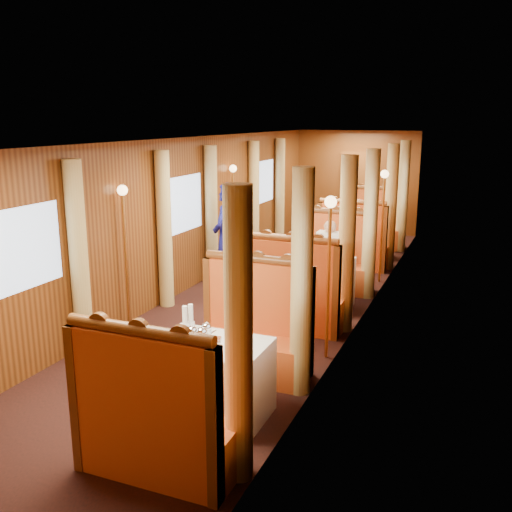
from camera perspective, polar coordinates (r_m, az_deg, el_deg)
The scene contains 47 objects.
floor at distance 8.98m, azimuth 1.33°, elevation -4.51°, with size 3.00×12.00×0.01m, color black, non-canonical shape.
ceiling at distance 8.54m, azimuth 1.42°, elevation 11.64°, with size 3.00×12.00×0.01m, color silver, non-canonical shape.
wall_far at distance 14.39m, azimuth 9.98°, elevation 7.29°, with size 3.00×2.50×0.01m, color brown, non-canonical shape.
wall_left at distance 9.30m, azimuth -7.31°, elevation 3.96°, with size 12.00×2.50×0.01m, color brown, non-canonical shape.
wall_right at distance 8.27m, azimuth 11.14°, elevation 2.59°, with size 12.00×2.50×0.01m, color brown, non-canonical shape.
doorway_far at distance 14.39m, azimuth 9.92°, elevation 6.29°, with size 0.80×0.04×2.00m, color brown.
table_near at distance 5.58m, azimuth -4.41°, elevation -12.18°, with size 1.05×0.72×0.75m, color white.
banquette_near_fwd at distance 4.78m, azimuth -10.08°, elevation -16.44°, with size 1.30×0.55×1.34m.
banquette_near_aft at distance 6.41m, azimuth -0.33°, elevation -8.15°, with size 1.30×0.55×1.34m.
table_mid at distance 8.65m, azimuth 6.00°, elevation -2.72°, with size 1.05×0.72×0.75m, color white.
banquette_mid_fwd at distance 7.70m, azimuth 3.87°, elevation -4.35°, with size 1.30×0.55×1.34m.
banquette_mid_aft at distance 9.58m, azimuth 7.71°, elevation -0.84°, with size 1.30×0.55×1.34m.
table_far at distance 11.95m, azimuth 10.73°, elevation 1.72°, with size 1.05×0.72×0.75m, color white.
banquette_far_fwd at distance 10.97m, azimuth 9.66°, elevation 0.96°, with size 1.30×0.55×1.34m.
banquette_far_aft at distance 12.92m, azimuth 11.66°, elevation 2.79°, with size 1.30×0.55×1.34m.
tea_tray at distance 5.44m, azimuth -5.43°, elevation -8.52°, with size 0.34×0.26×0.01m, color silver.
teapot_left at distance 5.41m, azimuth -6.41°, elevation -8.01°, with size 0.16×0.12×0.13m, color silver, non-canonical shape.
teapot_right at distance 5.34m, azimuth -5.44°, elevation -8.24°, with size 0.17×0.13×0.14m, color silver, non-canonical shape.
teapot_back at distance 5.47m, azimuth -4.97°, elevation -7.71°, with size 0.16×0.12×0.13m, color silver, non-canonical shape.
fruit_plate at distance 5.22m, azimuth -1.70°, elevation -9.29°, with size 0.24×0.24×0.05m.
cup_inboard at distance 5.68m, azimuth -7.11°, elevation -6.51°, with size 0.08×0.08×0.26m.
cup_outboard at distance 5.72m, azimuth -6.53°, elevation -6.35°, with size 0.08×0.08×0.26m.
rose_vase_mid at distance 8.47m, azimuth 6.24°, elevation 0.79°, with size 0.06×0.06×0.36m.
rose_vase_far at distance 11.86m, azimuth 10.81°, elevation 4.35°, with size 0.06×0.06×0.36m.
window_left_near at distance 6.50m, azimuth -22.51°, elevation 0.59°, with size 1.20×0.90×0.01m, color #97ADCD, non-canonical shape.
curtain_left_near_b at distance 7.05m, azimuth -17.30°, elevation -0.32°, with size 0.22×0.22×2.35m, color tan.
window_right_near at distance 4.93m, azimuth 3.04°, elevation -2.32°, with size 1.20×0.90×0.01m, color #97ADCD, non-canonical shape.
curtain_right_near_a at distance 4.37m, azimuth -1.74°, elevation -8.28°, with size 0.22×0.22×2.35m, color tan.
curtain_right_near_b at distance 5.75m, azimuth 4.58°, elevation -2.85°, with size 0.22×0.22×2.35m, color tan.
window_left_mid at distance 9.27m, azimuth -7.27°, elevation 5.17°, with size 1.20×0.90×0.01m, color #97ADCD, non-canonical shape.
curtain_left_mid_a at distance 8.60m, azimuth -9.14°, elevation 2.58°, with size 0.22×0.22×2.35m, color tan.
curtain_left_mid_b at distance 9.94m, azimuth -4.49°, elevation 4.21°, with size 0.22×0.22×2.35m, color tan.
window_right_mid at distance 8.24m, azimuth 11.10°, elevation 3.96°, with size 1.20×0.90×0.01m, color #97ADCD, non-canonical shape.
curtain_right_mid_a at distance 7.56m, azimuth 9.06°, elevation 1.06°, with size 0.22×0.22×2.35m, color tan.
curtain_right_mid_b at distance 9.06m, azimuth 11.35°, elevation 3.05°, with size 0.22×0.22×2.35m, color tan.
window_left_far at distance 12.41m, azimuth 0.72°, elevation 7.42°, with size 1.20×0.90×0.01m, color #97ADCD, non-canonical shape.
curtain_left_far_a at distance 11.68m, azimuth -0.21°, elevation 5.68°, with size 0.22×0.22×2.35m, color tan.
curtain_left_far_b at distance 13.13m, azimuth 2.40°, elevation 6.55°, with size 0.22×0.22×2.35m, color tan.
window_right_far at distance 11.66m, azimuth 14.52°, elevation 6.59°, with size 1.20×0.90×0.01m, color #97ADCD, non-canonical shape.
curtain_right_far_a at distance 10.95m, azimuth 13.32°, elevation 4.76°, with size 0.22×0.22×2.35m, color tan.
curtain_right_far_b at distance 12.47m, azimuth 14.47°, elevation 5.75°, with size 0.22×0.22×2.35m, color tan.
sconce_left_fore at distance 7.77m, azimuth -13.02°, elevation 2.80°, with size 0.14×0.14×1.95m.
sconce_right_fore at distance 6.59m, azimuth 7.35°, elevation 1.12°, with size 0.14×0.14×1.95m.
sconce_left_aft at distance 10.78m, azimuth -2.29°, elevation 6.11°, with size 0.14×0.14×1.95m.
sconce_right_aft at distance 9.96m, azimuth 12.60°, elevation 5.17°, with size 0.14×0.14×1.95m.
steward at distance 9.24m, azimuth -2.96°, elevation 1.80°, with size 0.66×0.43×1.81m, color navy.
passenger at distance 9.23m, azimuth 7.31°, elevation 0.66°, with size 0.40×0.44×0.76m.
Camera 1 is at (3.03, -7.98, 2.81)m, focal length 40.00 mm.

